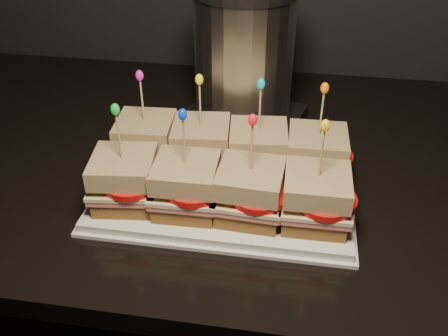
# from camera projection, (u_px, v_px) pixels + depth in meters

# --- Properties ---
(granite_slab) EXTENTS (2.62, 0.74, 0.03)m
(granite_slab) POSITION_uv_depth(u_px,v_px,m) (407.00, 175.00, 0.85)
(granite_slab) COLOR black
(granite_slab) RESTS_ON cabinet
(platter) EXTENTS (0.38, 0.23, 0.02)m
(platter) POSITION_uv_depth(u_px,v_px,m) (224.00, 193.00, 0.76)
(platter) COLOR white
(platter) RESTS_ON granite_slab
(platter_rim) EXTENTS (0.39, 0.25, 0.01)m
(platter_rim) POSITION_uv_depth(u_px,v_px,m) (224.00, 196.00, 0.77)
(platter_rim) COLOR white
(platter_rim) RESTS_ON granite_slab
(sandwich_0_bread_bot) EXTENTS (0.09, 0.09, 0.02)m
(sandwich_0_bread_bot) POSITION_uv_depth(u_px,v_px,m) (148.00, 155.00, 0.81)
(sandwich_0_bread_bot) COLOR #573413
(sandwich_0_bread_bot) RESTS_ON platter
(sandwich_0_ham) EXTENTS (0.10, 0.10, 0.01)m
(sandwich_0_ham) POSITION_uv_depth(u_px,v_px,m) (147.00, 147.00, 0.80)
(sandwich_0_ham) COLOR #C25C5F
(sandwich_0_ham) RESTS_ON sandwich_0_bread_bot
(sandwich_0_cheese) EXTENTS (0.10, 0.10, 0.01)m
(sandwich_0_cheese) POSITION_uv_depth(u_px,v_px,m) (147.00, 143.00, 0.80)
(sandwich_0_cheese) COLOR beige
(sandwich_0_cheese) RESTS_ON sandwich_0_ham
(sandwich_0_tomato) EXTENTS (0.09, 0.09, 0.01)m
(sandwich_0_tomato) POSITION_uv_depth(u_px,v_px,m) (152.00, 142.00, 0.79)
(sandwich_0_tomato) COLOR red
(sandwich_0_tomato) RESTS_ON sandwich_0_cheese
(sandwich_0_bread_top) EXTENTS (0.09, 0.09, 0.03)m
(sandwich_0_bread_top) POSITION_uv_depth(u_px,v_px,m) (145.00, 128.00, 0.78)
(sandwich_0_bread_top) COLOR brown
(sandwich_0_bread_top) RESTS_ON sandwich_0_tomato
(sandwich_0_pick) EXTENTS (0.00, 0.00, 0.09)m
(sandwich_0_pick) POSITION_uv_depth(u_px,v_px,m) (142.00, 103.00, 0.76)
(sandwich_0_pick) COLOR tan
(sandwich_0_pick) RESTS_ON sandwich_0_bread_top
(sandwich_0_frill) EXTENTS (0.01, 0.01, 0.02)m
(sandwich_0_frill) POSITION_uv_depth(u_px,v_px,m) (140.00, 75.00, 0.73)
(sandwich_0_frill) COLOR #CF19A0
(sandwich_0_frill) RESTS_ON sandwich_0_pick
(sandwich_1_bread_bot) EXTENTS (0.09, 0.09, 0.02)m
(sandwich_1_bread_bot) POSITION_uv_depth(u_px,v_px,m) (202.00, 160.00, 0.80)
(sandwich_1_bread_bot) COLOR #573413
(sandwich_1_bread_bot) RESTS_ON platter
(sandwich_1_ham) EXTENTS (0.10, 0.10, 0.01)m
(sandwich_1_ham) POSITION_uv_depth(u_px,v_px,m) (201.00, 151.00, 0.79)
(sandwich_1_ham) COLOR #C25C5F
(sandwich_1_ham) RESTS_ON sandwich_1_bread_bot
(sandwich_1_cheese) EXTENTS (0.10, 0.10, 0.01)m
(sandwich_1_cheese) POSITION_uv_depth(u_px,v_px,m) (201.00, 148.00, 0.79)
(sandwich_1_cheese) COLOR beige
(sandwich_1_cheese) RESTS_ON sandwich_1_ham
(sandwich_1_tomato) EXTENTS (0.09, 0.09, 0.01)m
(sandwich_1_tomato) POSITION_uv_depth(u_px,v_px,m) (208.00, 146.00, 0.78)
(sandwich_1_tomato) COLOR red
(sandwich_1_tomato) RESTS_ON sandwich_1_cheese
(sandwich_1_bread_top) EXTENTS (0.10, 0.10, 0.03)m
(sandwich_1_bread_top) POSITION_uv_depth(u_px,v_px,m) (201.00, 133.00, 0.77)
(sandwich_1_bread_top) COLOR brown
(sandwich_1_bread_top) RESTS_ON sandwich_1_tomato
(sandwich_1_pick) EXTENTS (0.00, 0.00, 0.09)m
(sandwich_1_pick) POSITION_uv_depth(u_px,v_px,m) (200.00, 107.00, 0.75)
(sandwich_1_pick) COLOR tan
(sandwich_1_pick) RESTS_ON sandwich_1_bread_top
(sandwich_1_frill) EXTENTS (0.01, 0.01, 0.02)m
(sandwich_1_frill) POSITION_uv_depth(u_px,v_px,m) (199.00, 79.00, 0.72)
(sandwich_1_frill) COLOR yellow
(sandwich_1_frill) RESTS_ON sandwich_1_pick
(sandwich_2_bread_bot) EXTENTS (0.09, 0.09, 0.02)m
(sandwich_2_bread_bot) POSITION_uv_depth(u_px,v_px,m) (257.00, 165.00, 0.79)
(sandwich_2_bread_bot) COLOR #573413
(sandwich_2_bread_bot) RESTS_ON platter
(sandwich_2_ham) EXTENTS (0.10, 0.10, 0.01)m
(sandwich_2_ham) POSITION_uv_depth(u_px,v_px,m) (258.00, 156.00, 0.78)
(sandwich_2_ham) COLOR #C25C5F
(sandwich_2_ham) RESTS_ON sandwich_2_bread_bot
(sandwich_2_cheese) EXTENTS (0.10, 0.10, 0.01)m
(sandwich_2_cheese) POSITION_uv_depth(u_px,v_px,m) (258.00, 153.00, 0.77)
(sandwich_2_cheese) COLOR beige
(sandwich_2_cheese) RESTS_ON sandwich_2_ham
(sandwich_2_tomato) EXTENTS (0.09, 0.09, 0.01)m
(sandwich_2_tomato) POSITION_uv_depth(u_px,v_px,m) (265.00, 151.00, 0.76)
(sandwich_2_tomato) COLOR red
(sandwich_2_tomato) RESTS_ON sandwich_2_cheese
(sandwich_2_bread_top) EXTENTS (0.10, 0.10, 0.03)m
(sandwich_2_bread_top) POSITION_uv_depth(u_px,v_px,m) (259.00, 138.00, 0.76)
(sandwich_2_bread_top) COLOR brown
(sandwich_2_bread_top) RESTS_ON sandwich_2_tomato
(sandwich_2_pick) EXTENTS (0.00, 0.00, 0.09)m
(sandwich_2_pick) POSITION_uv_depth(u_px,v_px,m) (260.00, 112.00, 0.73)
(sandwich_2_pick) COLOR tan
(sandwich_2_pick) RESTS_ON sandwich_2_bread_top
(sandwich_2_frill) EXTENTS (0.01, 0.01, 0.02)m
(sandwich_2_frill) POSITION_uv_depth(u_px,v_px,m) (261.00, 84.00, 0.71)
(sandwich_2_frill) COLOR #0FAEBD
(sandwich_2_frill) RESTS_ON sandwich_2_pick
(sandwich_3_bread_bot) EXTENTS (0.09, 0.09, 0.02)m
(sandwich_3_bread_bot) POSITION_uv_depth(u_px,v_px,m) (314.00, 170.00, 0.78)
(sandwich_3_bread_bot) COLOR #573413
(sandwich_3_bread_bot) RESTS_ON platter
(sandwich_3_ham) EXTENTS (0.10, 0.09, 0.01)m
(sandwich_3_ham) POSITION_uv_depth(u_px,v_px,m) (316.00, 161.00, 0.77)
(sandwich_3_ham) COLOR #C25C5F
(sandwich_3_ham) RESTS_ON sandwich_3_bread_bot
(sandwich_3_cheese) EXTENTS (0.10, 0.09, 0.01)m
(sandwich_3_cheese) POSITION_uv_depth(u_px,v_px,m) (316.00, 158.00, 0.76)
(sandwich_3_cheese) COLOR beige
(sandwich_3_cheese) RESTS_ON sandwich_3_ham
(sandwich_3_tomato) EXTENTS (0.09, 0.09, 0.01)m
(sandwich_3_tomato) POSITION_uv_depth(u_px,v_px,m) (325.00, 156.00, 0.75)
(sandwich_3_tomato) COLOR red
(sandwich_3_tomato) RESTS_ON sandwich_3_cheese
(sandwich_3_bread_top) EXTENTS (0.09, 0.09, 0.03)m
(sandwich_3_bread_top) POSITION_uv_depth(u_px,v_px,m) (318.00, 143.00, 0.75)
(sandwich_3_bread_top) COLOR brown
(sandwich_3_bread_top) RESTS_ON sandwich_3_tomato
(sandwich_3_pick) EXTENTS (0.00, 0.00, 0.09)m
(sandwich_3_pick) POSITION_uv_depth(u_px,v_px,m) (321.00, 116.00, 0.72)
(sandwich_3_pick) COLOR tan
(sandwich_3_pick) RESTS_ON sandwich_3_bread_top
(sandwich_3_frill) EXTENTS (0.01, 0.01, 0.02)m
(sandwich_3_frill) POSITION_uv_depth(u_px,v_px,m) (325.00, 88.00, 0.70)
(sandwich_3_frill) COLOR orange
(sandwich_3_frill) RESTS_ON sandwich_3_pick
(sandwich_4_bread_bot) EXTENTS (0.09, 0.09, 0.02)m
(sandwich_4_bread_bot) POSITION_uv_depth(u_px,v_px,m) (127.00, 195.00, 0.72)
(sandwich_4_bread_bot) COLOR #573413
(sandwich_4_bread_bot) RESTS_ON platter
(sandwich_4_ham) EXTENTS (0.10, 0.10, 0.01)m
(sandwich_4_ham) POSITION_uv_depth(u_px,v_px,m) (126.00, 186.00, 0.72)
(sandwich_4_ham) COLOR #C25C5F
(sandwich_4_ham) RESTS_ON sandwich_4_bread_bot
(sandwich_4_cheese) EXTENTS (0.11, 0.10, 0.01)m
(sandwich_4_cheese) POSITION_uv_depth(u_px,v_px,m) (125.00, 182.00, 0.71)
(sandwich_4_cheese) COLOR beige
(sandwich_4_cheese) RESTS_ON sandwich_4_ham
(sandwich_4_tomato) EXTENTS (0.09, 0.09, 0.01)m
(sandwich_4_tomato) POSITION_uv_depth(u_px,v_px,m) (132.00, 181.00, 0.70)
(sandwich_4_tomato) COLOR red
(sandwich_4_tomato) RESTS_ON sandwich_4_cheese
(sandwich_4_bread_top) EXTENTS (0.10, 0.10, 0.03)m
(sandwich_4_bread_top) POSITION_uv_depth(u_px,v_px,m) (123.00, 166.00, 0.70)
(sandwich_4_bread_top) COLOR brown
(sandwich_4_bread_top) RESTS_ON sandwich_4_tomato
(sandwich_4_pick) EXTENTS (0.00, 0.00, 0.09)m
(sandwich_4_pick) POSITION_uv_depth(u_px,v_px,m) (119.00, 139.00, 0.67)
(sandwich_4_pick) COLOR tan
(sandwich_4_pick) RESTS_ON sandwich_4_bread_top
(sandwich_4_frill) EXTENTS (0.01, 0.01, 0.02)m
(sandwich_4_frill) POSITION_uv_depth(u_px,v_px,m) (115.00, 109.00, 0.64)
(sandwich_4_frill) COLOR green
(sandwich_4_frill) RESTS_ON sandwich_4_pick
(sandwich_5_bread_bot) EXTENTS (0.09, 0.09, 0.02)m
(sandwich_5_bread_bot) POSITION_uv_depth(u_px,v_px,m) (187.00, 201.00, 0.71)
(sandwich_5_bread_bot) COLOR #573413
(sandwich_5_bread_bot) RESTS_ON platter
(sandwich_5_ham) EXTENTS (0.10, 0.09, 0.01)m
(sandwich_5_ham) POSITION_uv_depth(u_px,v_px,m) (187.00, 192.00, 0.70)
(sandwich_5_ham) COLOR #C25C5F
(sandwich_5_ham) RESTS_ON sandwich_5_bread_bot
(sandwich_5_cheese) EXTENTS (0.10, 0.09, 0.01)m
(sandwich_5_cheese) POSITION_uv_depth(u_px,v_px,m) (187.00, 188.00, 0.70)
(sandwich_5_cheese) COLOR beige
(sandwich_5_cheese) RESTS_ON sandwich_5_ham
(sandwich_5_tomato) EXTENTS (0.09, 0.09, 0.01)m
(sandwich_5_tomato) POSITION_uv_depth(u_px,v_px,m) (194.00, 187.00, 0.69)
(sandwich_5_tomato) COLOR red
(sandwich_5_tomato) RESTS_ON sandwich_5_cheese
(sandwich_5_bread_top) EXTENTS (0.09, 0.09, 0.03)m
(sandwich_5_bread_top) POSITION_uv_depth(u_px,v_px,m) (186.00, 172.00, 0.68)
(sandwich_5_bread_top) COLOR brown
(sandwich_5_bread_top) RESTS_ON sandwich_5_tomato
(sandwich_5_pick) EXTENTS (0.00, 0.00, 0.09)m
(sandwich_5_pick) POSITION_uv_depth(u_px,v_px,m) (184.00, 145.00, 0.66)
(sandwich_5_pick) COLOR tan
(sandwich_5_pick) RESTS_ON sandwich_5_bread_top
(sandwich_5_frill) EXTENTS (0.01, 0.01, 0.02)m
(sandwich_5_frill) POSITION_uv_depth(u_px,v_px,m) (183.00, 115.00, 0.63)
(sandwich_5_frill) COLOR #0838D2
(sandwich_5_frill) RESTS_ON sandwich_5_pick
(sandwich_6_bread_bot) EXTENTS (0.09, 0.09, 0.02)m
(sandwich_6_bread_bot) POSITION_uv_depth(u_px,v_px,m) (249.00, 207.00, 0.70)
(sandwich_6_bread_bot) COLOR #573413
(sandwich_6_bread_bot) RESTS_ON platter
(sandwich_6_ham) EXTENTS (0.10, 0.10, 0.01)m
(sandwich_6_ham) POSITION_uv_depth(u_px,v_px,m) (250.00, 198.00, 0.69)
(sandwich_6_ham) COLOR #C25C5F
(sandwich_6_ham) RESTS_ON sandwich_6_bread_bot
(sandwich_6_cheese) EXTENTS (0.10, 0.10, 0.01)m
(sandwich_6_cheese) POSITION_uv_depth(u_px,v_px,m) (250.00, 194.00, 0.69)
(sandwich_6_cheese) COLOR beige
(sandwich_6_cheese) RESTS_ON sandwich_6_ham
(sandwich_6_tomato) EXTENTS (0.09, 0.09, 0.01)m
(sandwich_6_tomato) POSITION_uv_depth(u_px,v_px,m) (258.00, 193.00, 0.68)
(sandwich_6_tomato) COLOR red
(sandwich_6_tomato) RESTS_ON sandwich_6_cheese
(sandwich_6_bread_top) EXTENTS (0.09, 0.09, 0.03)m
(sandwich_6_bread_top) POSITION_uv_depth(u_px,v_px,m) (250.00, 178.00, 0.67)
(sandwich_6_bread_top) COLOR brown
(sandwich_6_bread_top) RESTS_ON sandwich_6_tomato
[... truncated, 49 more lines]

